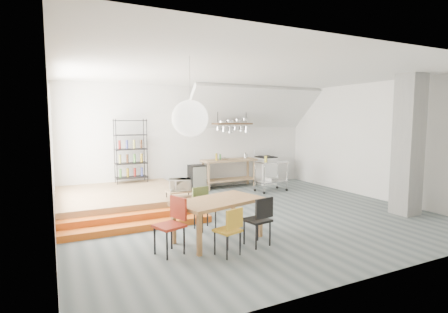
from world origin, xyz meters
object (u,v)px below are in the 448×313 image
stove (266,170)px  mini_fridge (197,178)px  dining_table (218,204)px  rolling_cart (271,172)px

stove → mini_fridge: 2.50m
dining_table → rolling_cart: bearing=29.3°
rolling_cart → mini_fridge: bearing=144.4°
rolling_cart → mini_fridge: size_ratio=1.26×
dining_table → rolling_cart: rolling_cart is taller
dining_table → mini_fridge: 4.59m
stove → mini_fridge: bearing=179.0°
stove → mini_fridge: (-2.50, 0.04, -0.09)m
rolling_cart → dining_table: bearing=-140.3°
stove → rolling_cart: (-0.55, -1.14, 0.12)m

